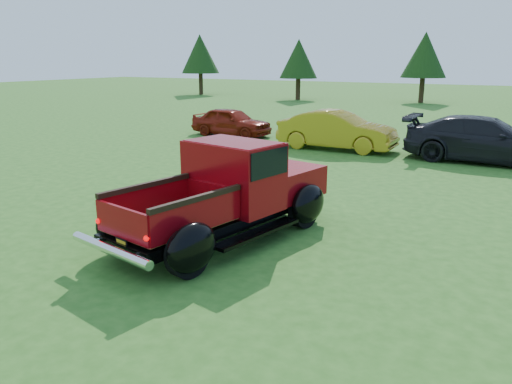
% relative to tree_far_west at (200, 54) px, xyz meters
% --- Properties ---
extents(ground, '(120.00, 120.00, 0.00)m').
position_rel_tree_far_west_xyz_m(ground, '(22.00, -30.00, -3.52)').
color(ground, '#285A19').
rests_on(ground, ground).
extents(tree_far_west, '(3.33, 3.33, 5.20)m').
position_rel_tree_far_west_xyz_m(tree_far_west, '(0.00, 0.00, 0.00)').
color(tree_far_west, '#332114').
rests_on(tree_far_west, ground).
extents(tree_west, '(2.94, 2.94, 4.60)m').
position_rel_tree_far_west_xyz_m(tree_west, '(10.00, -1.00, -0.41)').
color(tree_west, '#332114').
rests_on(tree_west, ground).
extents(tree_mid_left, '(3.20, 3.20, 5.00)m').
position_rel_tree_far_west_xyz_m(tree_mid_left, '(19.00, 1.00, -0.14)').
color(tree_mid_left, '#332114').
rests_on(tree_mid_left, ground).
extents(pickup_truck, '(2.90, 4.90, 1.73)m').
position_rel_tree_far_west_xyz_m(pickup_truck, '(22.00, -29.79, -2.70)').
color(pickup_truck, black).
rests_on(pickup_truck, ground).
extents(show_car_red, '(3.50, 1.52, 1.18)m').
position_rel_tree_far_west_xyz_m(show_car_red, '(15.50, -19.56, -2.93)').
color(show_car_red, maroon).
rests_on(show_car_red, ground).
extents(show_car_yellow, '(4.17, 1.52, 1.37)m').
position_rel_tree_far_west_xyz_m(show_car_yellow, '(20.50, -20.46, -2.84)').
color(show_car_yellow, '#AA8916').
rests_on(show_car_yellow, ground).
extents(show_car_grey, '(4.88, 2.03, 1.41)m').
position_rel_tree_far_west_xyz_m(show_car_grey, '(25.33, -20.32, -2.81)').
color(show_car_grey, black).
rests_on(show_car_grey, ground).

